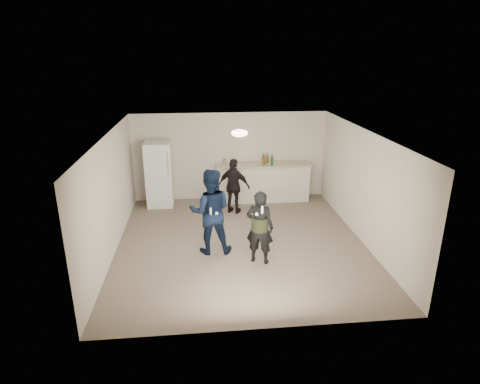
{
  "coord_description": "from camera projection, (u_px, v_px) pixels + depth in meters",
  "views": [
    {
      "loc": [
        -0.86,
        -8.14,
        4.11
      ],
      "look_at": [
        0.0,
        0.2,
        1.15
      ],
      "focal_mm": 30.0,
      "sensor_mm": 36.0,
      "label": 1
    }
  ],
  "objects": [
    {
      "name": "remote_woman",
      "position": [
        262.0,
        210.0,
        7.63
      ],
      "size": [
        0.04,
        0.04,
        0.15
      ],
      "primitive_type": "cube",
      "color": "white",
      "rests_on": "woman"
    },
    {
      "name": "wall_left",
      "position": [
        111.0,
        195.0,
        8.4
      ],
      "size": [
        0.0,
        6.0,
        6.0
      ],
      "primitive_type": "plane",
      "rotation": [
        1.57,
        0.0,
        1.57
      ],
      "color": "beige",
      "rests_on": "floor"
    },
    {
      "name": "remote_man",
      "position": [
        211.0,
        211.0,
        8.1
      ],
      "size": [
        0.04,
        0.04,
        0.15
      ],
      "primitive_type": "cube",
      "color": "silver",
      "rests_on": "man"
    },
    {
      "name": "counter",
      "position": [
        263.0,
        183.0,
        11.5
      ],
      "size": [
        2.6,
        0.56,
        1.05
      ],
      "primitive_type": "cube",
      "color": "silver",
      "rests_on": "floor"
    },
    {
      "name": "bottle_cluster",
      "position": [
        266.0,
        161.0,
        11.2
      ],
      "size": [
        0.33,
        0.34,
        0.26
      ],
      "color": "#925315",
      "rests_on": "counter_top"
    },
    {
      "name": "wall_back",
      "position": [
        230.0,
        156.0,
        11.48
      ],
      "size": [
        6.0,
        0.0,
        6.0
      ],
      "primitive_type": "plane",
      "rotation": [
        1.57,
        0.0,
        0.0
      ],
      "color": "beige",
      "rests_on": "floor"
    },
    {
      "name": "shaker",
      "position": [
        225.0,
        161.0,
        11.28
      ],
      "size": [
        0.08,
        0.08,
        0.17
      ],
      "primitive_type": "cylinder",
      "color": "#B8B8BD",
      "rests_on": "counter_top"
    },
    {
      "name": "camo_shorts",
      "position": [
        260.0,
        224.0,
        8.0
      ],
      "size": [
        0.34,
        0.34,
        0.28
      ],
      "primitive_type": "cylinder",
      "color": "#2B391A",
      "rests_on": "woman"
    },
    {
      "name": "counter_top",
      "position": [
        263.0,
        165.0,
        11.32
      ],
      "size": [
        2.68,
        0.64,
        0.04
      ],
      "primitive_type": "cube",
      "color": "beige",
      "rests_on": "counter"
    },
    {
      "name": "wall_front",
      "position": [
        263.0,
        258.0,
        5.85
      ],
      "size": [
        6.0,
        0.0,
        6.0
      ],
      "primitive_type": "plane",
      "rotation": [
        -1.57,
        0.0,
        0.0
      ],
      "color": "beige",
      "rests_on": "floor"
    },
    {
      "name": "ceiling",
      "position": [
        241.0,
        133.0,
        8.25
      ],
      "size": [
        6.0,
        6.0,
        0.0
      ],
      "primitive_type": "plane",
      "rotation": [
        3.14,
        0.0,
        0.0
      ],
      "color": "silver",
      "rests_on": "wall_back"
    },
    {
      "name": "fridge_handle",
      "position": [
        168.0,
        163.0,
        10.58
      ],
      "size": [
        0.02,
        0.02,
        0.6
      ],
      "primitive_type": "cylinder",
      "color": "silver",
      "rests_on": "fridge"
    },
    {
      "name": "spectator",
      "position": [
        234.0,
        186.0,
        10.54
      ],
      "size": [
        0.94,
        0.7,
        1.48
      ],
      "primitive_type": "imported",
      "rotation": [
        0.0,
        0.0,
        2.7
      ],
      "color": "black",
      "rests_on": "floor"
    },
    {
      "name": "nunchuk_man",
      "position": [
        217.0,
        213.0,
        8.17
      ],
      "size": [
        0.07,
        0.07,
        0.07
      ],
      "primitive_type": "sphere",
      "color": "silver",
      "rests_on": "man"
    },
    {
      "name": "woman",
      "position": [
        260.0,
        227.0,
        8.02
      ],
      "size": [
        0.66,
        0.56,
        1.54
      ],
      "primitive_type": "imported",
      "rotation": [
        0.0,
        0.0,
        2.74
      ],
      "color": "black",
      "rests_on": "floor"
    },
    {
      "name": "wall_right",
      "position": [
        363.0,
        187.0,
        8.93
      ],
      "size": [
        0.0,
        6.0,
        6.0
      ],
      "primitive_type": "plane",
      "rotation": [
        1.57,
        0.0,
        -1.57
      ],
      "color": "beige",
      "rests_on": "floor"
    },
    {
      "name": "fridge",
      "position": [
        159.0,
        174.0,
        11.03
      ],
      "size": [
        0.7,
        0.7,
        1.8
      ],
      "primitive_type": "cube",
      "color": "white",
      "rests_on": "floor"
    },
    {
      "name": "man",
      "position": [
        210.0,
        211.0,
        8.41
      ],
      "size": [
        0.93,
        0.74,
        1.85
      ],
      "primitive_type": "imported",
      "rotation": [
        0.0,
        0.0,
        3.1
      ],
      "color": "#102343",
      "rests_on": "floor"
    },
    {
      "name": "ceiling_dome",
      "position": [
        240.0,
        133.0,
        8.55
      ],
      "size": [
        0.36,
        0.36,
        0.16
      ],
      "primitive_type": "ellipsoid",
      "color": "white",
      "rests_on": "ceiling"
    },
    {
      "name": "nunchuk_woman",
      "position": [
        257.0,
        214.0,
        7.68
      ],
      "size": [
        0.07,
        0.07,
        0.07
      ],
      "primitive_type": "sphere",
      "color": "silver",
      "rests_on": "woman"
    },
    {
      "name": "floor",
      "position": [
        241.0,
        243.0,
        9.08
      ],
      "size": [
        6.0,
        6.0,
        0.0
      ],
      "primitive_type": "plane",
      "color": "#6B5B4C",
      "rests_on": "ground"
    }
  ]
}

